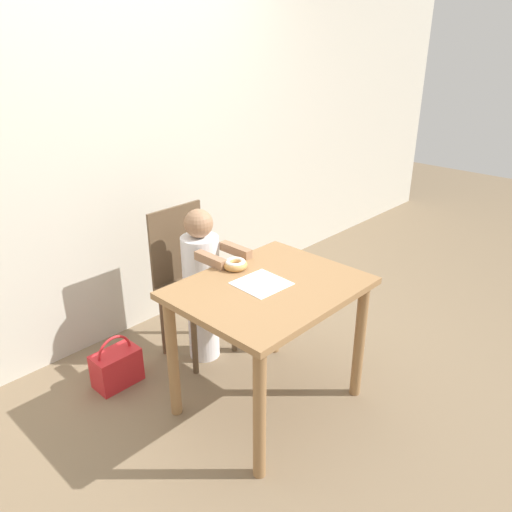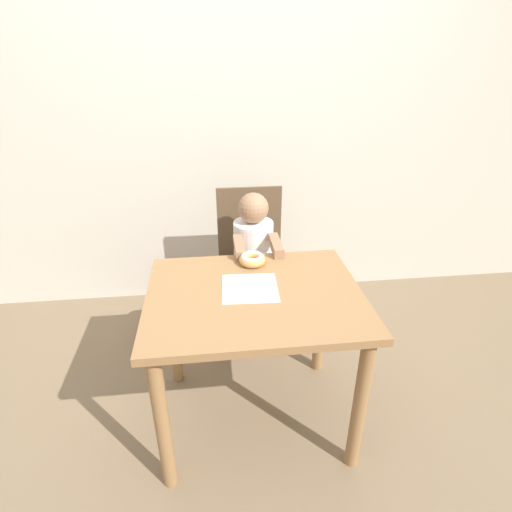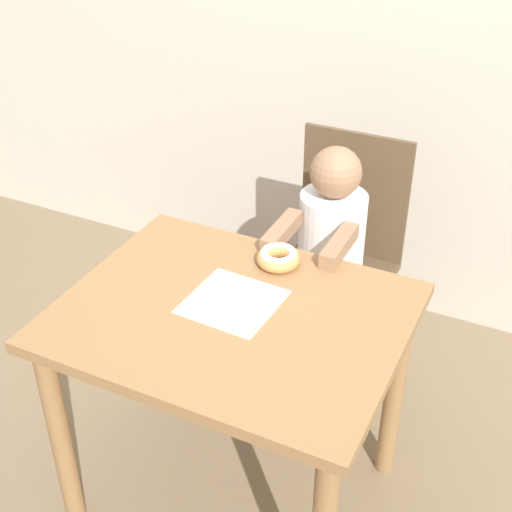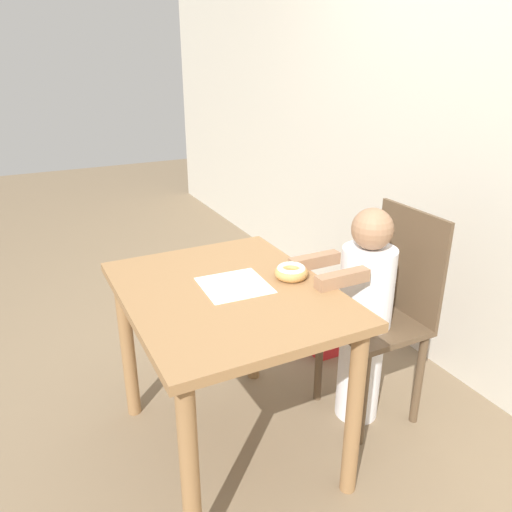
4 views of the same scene
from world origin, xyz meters
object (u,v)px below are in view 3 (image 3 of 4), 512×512
(child_figure, at_px, (328,275))
(handbag, at_px, (216,300))
(chair, at_px, (340,261))
(donut, at_px, (278,257))

(child_figure, relative_size, handbag, 3.06)
(handbag, bearing_deg, chair, -4.48)
(handbag, bearing_deg, donut, -44.66)
(chair, bearing_deg, child_figure, -90.00)
(donut, relative_size, handbag, 0.41)
(donut, bearing_deg, handbag, 135.34)
(chair, xyz_separation_m, donut, (-0.04, -0.45, 0.27))
(child_figure, xyz_separation_m, donut, (-0.04, -0.34, 0.26))
(chair, height_order, child_figure, child_figure)
(chair, height_order, donut, chair)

